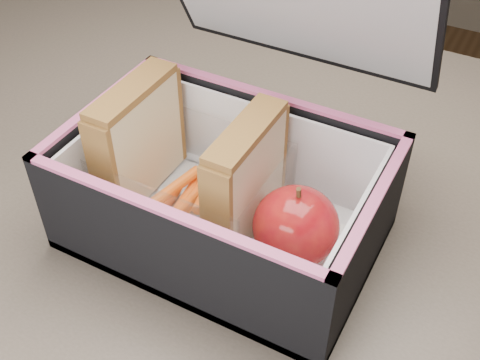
# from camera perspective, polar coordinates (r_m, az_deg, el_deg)

# --- Properties ---
(kitchen_table) EXTENTS (1.20, 0.80, 0.75)m
(kitchen_table) POSITION_cam_1_polar(r_m,az_deg,el_deg) (0.66, -0.33, -7.99)
(kitchen_table) COLOR #65574C
(kitchen_table) RESTS_ON ground
(lunch_bag) EXTENTS (0.27, 0.26, 0.26)m
(lunch_bag) POSITION_cam_1_polar(r_m,az_deg,el_deg) (0.53, -1.23, -0.47)
(lunch_bag) COLOR black
(lunch_bag) RESTS_ON kitchen_table
(plastic_tub) EXTENTS (0.16, 0.11, 0.07)m
(plastic_tub) POSITION_cam_1_polar(r_m,az_deg,el_deg) (0.56, -4.61, 0.02)
(plastic_tub) COLOR white
(plastic_tub) RESTS_ON lunch_bag
(sandwich_left) EXTENTS (0.03, 0.10, 0.11)m
(sandwich_left) POSITION_cam_1_polar(r_m,az_deg,el_deg) (0.57, -9.63, 3.83)
(sandwich_left) COLOR #D7C289
(sandwich_left) RESTS_ON plastic_tub
(sandwich_right) EXTENTS (0.03, 0.10, 0.11)m
(sandwich_right) POSITION_cam_1_polar(r_m,az_deg,el_deg) (0.52, 0.56, 0.08)
(sandwich_right) COLOR #D7C289
(sandwich_right) RESTS_ON plastic_tub
(carrot_sticks) EXTENTS (0.06, 0.13, 0.03)m
(carrot_sticks) POSITION_cam_1_polar(r_m,az_deg,el_deg) (0.56, -5.06, -1.49)
(carrot_sticks) COLOR #E1500B
(carrot_sticks) RESTS_ON plastic_tub
(paper_napkin) EXTENTS (0.09, 0.09, 0.01)m
(paper_napkin) POSITION_cam_1_polar(r_m,az_deg,el_deg) (0.53, 5.97, -6.87)
(paper_napkin) COLOR white
(paper_napkin) RESTS_ON lunch_bag
(red_apple) EXTENTS (0.08, 0.08, 0.08)m
(red_apple) POSITION_cam_1_polar(r_m,az_deg,el_deg) (0.50, 5.31, -4.39)
(red_apple) COLOR maroon
(red_apple) RESTS_ON paper_napkin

